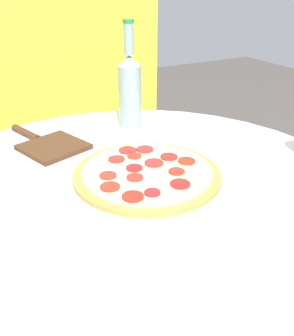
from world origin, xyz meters
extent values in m
cylinder|color=silver|center=(0.00, 0.00, 0.38)|extent=(0.10, 0.10, 0.73)
cylinder|color=silver|center=(0.00, 0.00, 0.76)|extent=(1.03, 1.03, 0.02)
cube|color=gold|center=(0.00, 1.01, 0.88)|extent=(1.24, 0.04, 1.77)
cylinder|color=#B77F3D|center=(0.05, 0.04, 0.78)|extent=(0.33, 0.33, 0.01)
cylinder|color=beige|center=(0.05, 0.04, 0.79)|extent=(0.29, 0.29, 0.01)
cylinder|color=maroon|center=(0.01, 0.02, 0.79)|extent=(0.04, 0.04, 0.00)
cylinder|color=maroon|center=(0.08, 0.06, 0.79)|extent=(0.04, 0.04, 0.00)
cylinder|color=maroon|center=(0.15, 0.03, 0.79)|extent=(0.04, 0.04, 0.00)
cylinder|color=maroon|center=(0.09, 0.13, 0.79)|extent=(0.04, 0.04, 0.00)
cylinder|color=maroon|center=(0.01, 0.12, 0.79)|extent=(0.04, 0.04, 0.00)
cylinder|color=maroon|center=(0.05, 0.11, 0.79)|extent=(0.03, 0.03, 0.00)
cylinder|color=maroon|center=(0.03, 0.06, 0.79)|extent=(0.04, 0.04, 0.00)
cylinder|color=maroon|center=(-0.03, -0.05, 0.79)|extent=(0.04, 0.04, 0.00)
cylinder|color=maroon|center=(0.10, 0.00, 0.79)|extent=(0.04, 0.04, 0.00)
cylinder|color=maroon|center=(0.05, 0.15, 0.79)|extent=(0.04, 0.04, 0.00)
cylinder|color=maroon|center=(0.08, -0.05, 0.79)|extent=(0.04, 0.04, 0.00)
cylinder|color=maroon|center=(-0.05, 0.01, 0.79)|extent=(0.04, 0.04, 0.00)
cylinder|color=maroon|center=(-0.04, 0.05, 0.79)|extent=(0.04, 0.04, 0.00)
cylinder|color=maroon|center=(0.01, -0.05, 0.79)|extent=(0.03, 0.03, 0.00)
cylinder|color=maroon|center=(0.12, 0.07, 0.79)|extent=(0.04, 0.04, 0.00)
cylinder|color=gray|center=(0.15, 0.33, 0.86)|extent=(0.06, 0.06, 0.18)
cone|color=gray|center=(0.15, 0.33, 0.96)|extent=(0.06, 0.06, 0.03)
cylinder|color=gray|center=(0.15, 0.33, 1.02)|extent=(0.03, 0.03, 0.08)
cylinder|color=#1E8438|center=(0.15, 0.33, 1.07)|extent=(0.03, 0.03, 0.01)
cube|color=#422819|center=(-0.09, 0.28, 0.78)|extent=(0.18, 0.18, 0.01)
cylinder|color=#422819|center=(-0.13, 0.41, 0.78)|extent=(0.06, 0.12, 0.02)
camera|label=1|loc=(-0.30, -0.60, 1.17)|focal=40.00mm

